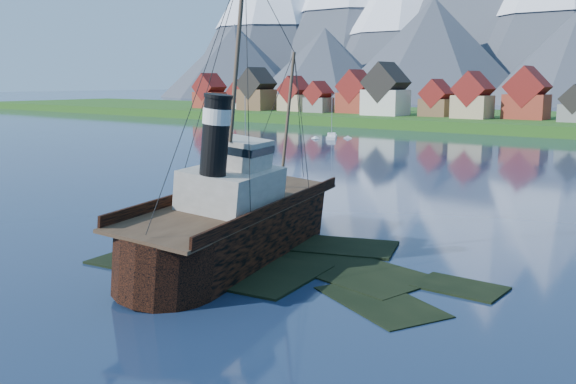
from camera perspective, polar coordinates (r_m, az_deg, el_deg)
The scene contains 6 objects.
ground at distance 50.77m, azimuth -3.16°, elevation -6.64°, with size 1400.00×1400.00×0.00m, color #172641.
shoal at distance 51.38m, azimuth -0.06°, elevation -6.82°, with size 31.71×21.24×1.14m.
town at distance 199.83m, azimuth 18.98°, elevation 7.86°, with size 250.96×16.69×17.30m.
tugboat_wreck at distance 53.89m, azimuth -3.61°, elevation -2.28°, with size 7.19×30.98×24.55m.
sailboat_b at distance 123.52m, azimuth -3.79°, elevation 3.34°, with size 2.57×8.33×11.91m.
sailboat_c at distance 160.12m, azimuth 3.90°, elevation 4.85°, with size 6.53×8.91×11.63m.
Camera 1 is at (31.98, -36.67, 14.50)m, focal length 40.00 mm.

